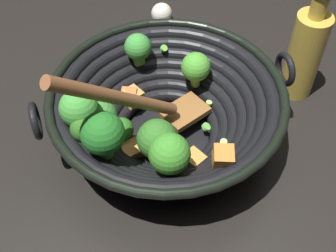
{
  "coord_description": "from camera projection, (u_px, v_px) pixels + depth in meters",
  "views": [
    {
      "loc": [
        0.44,
        -0.08,
        0.56
      ],
      "look_at": [
        -0.0,
        0.0,
        0.03
      ],
      "focal_mm": 47.35,
      "sensor_mm": 36.0,
      "label": 1
    }
  ],
  "objects": [
    {
      "name": "cooking_oil_bottle",
      "position": [
        305.0,
        53.0,
        0.73
      ],
      "size": [
        0.06,
        0.06,
        0.21
      ],
      "color": "gold",
      "rests_on": "ground"
    },
    {
      "name": "garlic_bulb",
      "position": [
        162.0,
        13.0,
        0.9
      ],
      "size": [
        0.04,
        0.04,
        0.04
      ],
      "primitive_type": "sphere",
      "color": "silver",
      "rests_on": "ground"
    },
    {
      "name": "ground_plane",
      "position": [
        167.0,
        139.0,
        0.72
      ],
      "size": [
        4.0,
        4.0,
        0.0
      ],
      "primitive_type": "plane",
      "color": "black"
    },
    {
      "name": "wok",
      "position": [
        163.0,
        111.0,
        0.66
      ],
      "size": [
        0.35,
        0.39,
        0.24
      ],
      "color": "black",
      "rests_on": "ground"
    }
  ]
}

